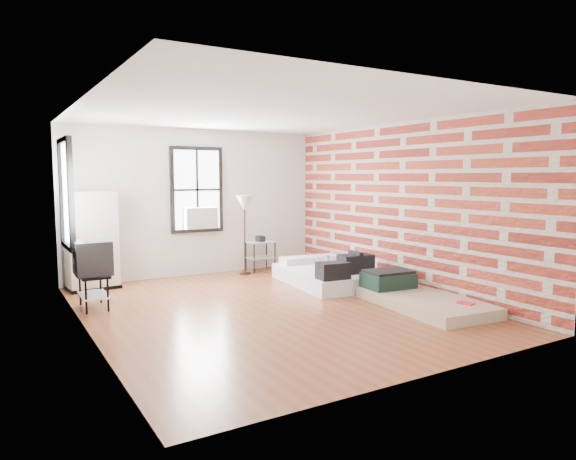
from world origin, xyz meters
TOP-DOWN VIEW (x-y plane):
  - ground at (0.00, 0.00)m, footprint 6.00×6.00m
  - room_shell at (0.23, 0.36)m, footprint 5.02×6.02m
  - mattress_main at (1.74, 0.94)m, footprint 1.65×2.11m
  - mattress_bare at (1.94, -0.93)m, footprint 1.24×2.11m
  - wardrobe at (-2.00, 2.65)m, footprint 0.89×0.58m
  - side_table at (1.24, 2.72)m, footprint 0.54×0.43m
  - floor_lamp at (0.82, 2.56)m, footprint 0.33×0.33m
  - tv_stand at (-2.21, 1.31)m, footprint 0.50×0.71m

SIDE VIEW (x-z plane):
  - ground at x=0.00m, z-range 0.00..0.00m
  - mattress_bare at x=1.94m, z-range -0.09..0.35m
  - mattress_main at x=1.74m, z-range -0.14..0.49m
  - side_table at x=1.24m, z-range 0.13..0.83m
  - tv_stand at x=-2.21m, z-range 0.21..1.20m
  - wardrobe at x=-2.00m, z-range 0.00..1.65m
  - floor_lamp at x=0.82m, z-range 0.54..2.08m
  - room_shell at x=0.23m, z-range 0.33..3.14m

